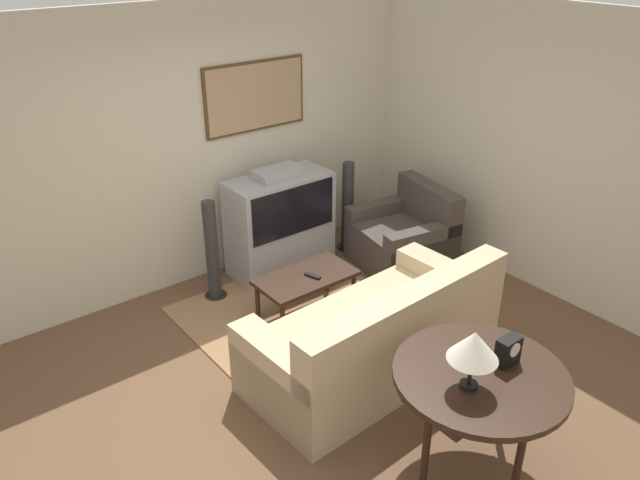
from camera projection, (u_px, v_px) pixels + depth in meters
name	position (u px, v px, depth m)	size (l,w,h in m)	color
ground_plane	(322.00, 381.00, 4.99)	(12.00, 12.00, 0.00)	brown
wall_back	(184.00, 151.00, 5.88)	(12.00, 0.10, 2.70)	beige
wall_right	(543.00, 154.00, 5.82)	(0.06, 12.00, 2.70)	beige
area_rug	(297.00, 316.00, 5.81)	(1.90, 1.78, 0.01)	#99704C
tv	(280.00, 223.00, 6.40)	(1.07, 0.51, 1.11)	#9E9EA3
couch	(376.00, 338.00, 4.97)	(2.10, 1.07, 0.91)	#CCB289
armchair	(403.00, 239.00, 6.57)	(1.00, 1.06, 0.86)	#473D38
coffee_table	(306.00, 280.00, 5.69)	(0.91, 0.50, 0.41)	black
console_table	(480.00, 382.00, 3.89)	(1.10, 1.10, 0.78)	black
table_lamp	(474.00, 347.00, 3.62)	(0.31, 0.31, 0.39)	black
mantel_clock	(508.00, 351.00, 3.91)	(0.16, 0.10, 0.19)	black
remote	(313.00, 276.00, 5.64)	(0.09, 0.17, 0.02)	black
speaker_tower_left	(212.00, 253.00, 5.91)	(0.22, 0.22, 1.01)	black
speaker_tower_right	(348.00, 209.00, 6.83)	(0.22, 0.22, 1.01)	black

